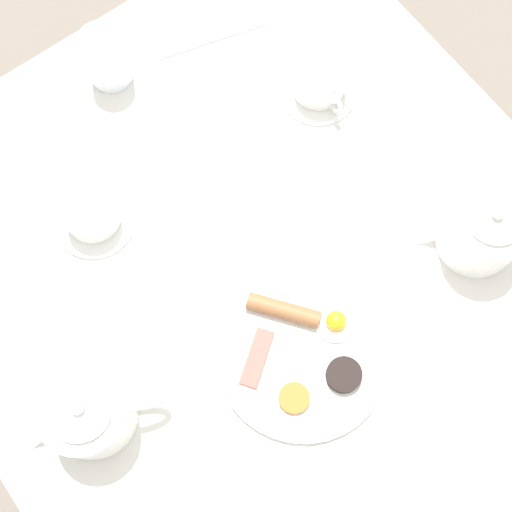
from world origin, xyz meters
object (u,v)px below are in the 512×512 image
at_px(teapot_near, 90,413).
at_px(teapot_far, 485,230).
at_px(knife_by_plate, 215,38).
at_px(breakfast_plate, 303,351).
at_px(teacup_with_saucer_right, 91,213).
at_px(water_glass_tall, 451,502).
at_px(water_glass_short, 106,58).
at_px(teacup_with_saucer_left, 319,82).

relative_size(teapot_near, teapot_far, 1.15).
xyz_separation_m(teapot_far, knife_by_plate, (0.11, -0.55, -0.05)).
bearing_deg(breakfast_plate, teapot_far, 175.70).
relative_size(teacup_with_saucer_right, water_glass_tall, 1.39).
bearing_deg(breakfast_plate, water_glass_short, -92.94).
distance_m(water_glass_short, knife_by_plate, 0.20).
xyz_separation_m(breakfast_plate, water_glass_short, (-0.03, -0.57, 0.04)).
bearing_deg(teapot_far, breakfast_plate, 45.66).
distance_m(breakfast_plate, teacup_with_saucer_right, 0.39).
relative_size(teapot_near, water_glass_short, 1.90).
relative_size(water_glass_tall, water_glass_short, 0.90).
bearing_deg(knife_by_plate, teacup_with_saucer_right, 24.50).
bearing_deg(teacup_with_saucer_left, teapot_far, 95.07).
height_order(teapot_far, knife_by_plate, teapot_far).
height_order(teapot_near, knife_by_plate, teapot_near).
height_order(teacup_with_saucer_left, water_glass_short, water_glass_short).
relative_size(teacup_with_saucer_left, teacup_with_saucer_right, 1.02).
distance_m(teacup_with_saucer_left, teacup_with_saucer_right, 0.43).
height_order(teapot_far, teacup_with_saucer_left, teapot_far).
bearing_deg(water_glass_short, teapot_far, 116.43).
distance_m(breakfast_plate, teacup_with_saucer_left, 0.45).
bearing_deg(water_glass_short, breakfast_plate, 87.06).
xyz_separation_m(breakfast_plate, teapot_near, (0.30, -0.10, 0.05)).
bearing_deg(teacup_with_saucer_left, water_glass_tall, 66.89).
height_order(teapot_near, teapot_far, same).
bearing_deg(teacup_with_saucer_left, teapot_near, 21.40).
height_order(teacup_with_saucer_right, water_glass_short, water_glass_short).
height_order(breakfast_plate, teapot_far, teapot_far).
height_order(teacup_with_saucer_right, knife_by_plate, teacup_with_saucer_right).
xyz_separation_m(breakfast_plate, water_glass_tall, (-0.03, 0.29, 0.04)).
distance_m(teacup_with_saucer_left, water_glass_short, 0.35).
bearing_deg(teapot_far, water_glass_tall, 91.36).
relative_size(water_glass_tall, knife_by_plate, 0.48).
relative_size(teapot_near, knife_by_plate, 1.00).
bearing_deg(knife_by_plate, teapot_far, 101.42).
relative_size(teapot_far, teacup_with_saucer_right, 1.31).
distance_m(teacup_with_saucer_left, knife_by_plate, 0.21).
bearing_deg(teapot_far, teacup_with_saucer_right, 9.74).
height_order(teacup_with_saucer_left, teacup_with_saucer_right, same).
distance_m(teapot_near, water_glass_short, 0.57).
relative_size(teacup_with_saucer_right, knife_by_plate, 0.67).
xyz_separation_m(teacup_with_saucer_left, teacup_with_saucer_right, (0.43, -0.03, 0.00)).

